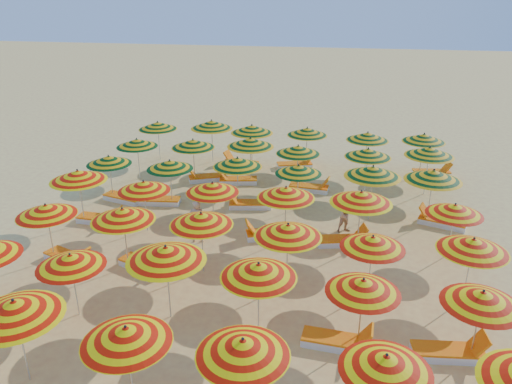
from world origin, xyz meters
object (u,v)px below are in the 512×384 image
at_px(umbrella_28, 373,172).
at_px(umbrella_19, 144,186).
at_px(umbrella_30, 137,143).
at_px(umbrella_35, 430,152).
at_px(umbrella_2, 126,335).
at_px(umbrella_12, 46,210).
at_px(umbrella_22, 361,197).
at_px(umbrella_10, 363,286).
at_px(lounger_17, 310,188).
at_px(beachgoer_a, 197,221).
at_px(umbrella_32, 250,142).
at_px(lounger_14, 441,222).
at_px(lounger_13, 249,204).
at_px(lounger_19, 295,165).
at_px(lounger_8, 101,219).
at_px(umbrella_24, 109,160).
at_px(umbrella_8, 166,254).
at_px(umbrella_39, 307,132).
at_px(umbrella_15, 288,231).
at_px(umbrella_40, 368,136).
at_px(umbrella_21, 286,193).
at_px(umbrella_25, 170,165).
at_px(umbrella_17, 473,245).
at_px(umbrella_13, 123,215).
at_px(umbrella_9, 259,271).
at_px(lounger_20, 432,173).
at_px(umbrella_4, 386,363).
at_px(umbrella_33, 298,150).
at_px(lounger_12, 158,200).
at_px(lounger_4, 338,341).
at_px(umbrella_11, 482,298).
at_px(lounger_11, 124,198).
at_px(umbrella_31, 193,144).
at_px(lounger_15, 207,178).
at_px(umbrella_1, 15,309).
at_px(umbrella_37, 212,125).
at_px(umbrella_36, 158,126).
at_px(umbrella_16, 373,242).
at_px(umbrella_7, 71,261).
at_px(umbrella_41, 424,138).
at_px(umbrella_38, 252,129).
at_px(umbrella_3, 243,347).
at_px(lounger_18, 240,163).

bearing_deg(umbrella_28, umbrella_19, -163.61).
distance_m(umbrella_30, umbrella_35, 12.87).
height_order(umbrella_2, umbrella_12, same).
bearing_deg(umbrella_22, umbrella_10, -90.08).
xyz_separation_m(lounger_17, beachgoer_a, (-3.53, -5.41, 0.64)).
bearing_deg(umbrella_10, umbrella_19, 146.47).
bearing_deg(umbrella_32, lounger_14, -20.69).
bearing_deg(lounger_13, lounger_19, -114.82).
bearing_deg(umbrella_19, umbrella_12, -131.57).
bearing_deg(lounger_8, umbrella_24, 107.10).
height_order(umbrella_8, umbrella_39, umbrella_8).
bearing_deg(umbrella_15, umbrella_40, 76.32).
distance_m(umbrella_21, lounger_13, 3.59).
relative_size(umbrella_25, umbrella_40, 0.79).
relative_size(umbrella_17, lounger_13, 1.42).
bearing_deg(lounger_17, umbrella_13, -119.29).
xyz_separation_m(umbrella_9, lounger_20, (6.14, 12.84, -1.68)).
height_order(umbrella_4, umbrella_15, umbrella_15).
relative_size(umbrella_33, lounger_12, 1.16).
height_order(umbrella_4, umbrella_24, umbrella_24).
xyz_separation_m(umbrella_24, lounger_19, (7.22, 5.24, -1.57)).
xyz_separation_m(umbrella_33, lounger_4, (2.10, -10.37, -1.64)).
xyz_separation_m(umbrella_11, lounger_19, (-5.64, 12.92, -1.58)).
bearing_deg(umbrella_35, beachgoer_a, -144.86).
height_order(umbrella_28, lounger_20, umbrella_28).
bearing_deg(umbrella_8, lounger_11, 122.29).
xyz_separation_m(umbrella_31, lounger_8, (-2.27, -4.80, -1.67)).
distance_m(umbrella_8, umbrella_28, 9.05).
xyz_separation_m(umbrella_12, lounger_15, (3.04, 7.83, -1.63)).
bearing_deg(umbrella_33, umbrella_1, -110.76).
distance_m(umbrella_32, umbrella_37, 3.60).
distance_m(umbrella_25, lounger_14, 10.74).
xyz_separation_m(umbrella_13, umbrella_28, (7.70, 4.96, 0.12)).
bearing_deg(umbrella_10, umbrella_36, 127.93).
xyz_separation_m(lounger_14, beachgoer_a, (-8.67, -2.87, 0.64)).
relative_size(umbrella_16, lounger_4, 1.33).
bearing_deg(umbrella_35, umbrella_31, -178.15).
bearing_deg(umbrella_21, umbrella_2, -106.29).
distance_m(lounger_4, beachgoer_a, 6.93).
bearing_deg(lounger_4, umbrella_7, -175.85).
bearing_deg(umbrella_41, lounger_17, -149.85).
bearing_deg(umbrella_30, umbrella_12, -89.27).
relative_size(umbrella_16, umbrella_38, 0.90).
bearing_deg(umbrella_3, umbrella_8, 131.60).
xyz_separation_m(umbrella_21, umbrella_25, (-4.98, 2.35, -0.12)).
bearing_deg(umbrella_16, umbrella_22, 96.26).
height_order(umbrella_41, lounger_18, umbrella_41).
relative_size(umbrella_22, umbrella_32, 0.81).
bearing_deg(umbrella_36, umbrella_3, -63.97).
bearing_deg(lounger_19, umbrella_32, -143.42).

